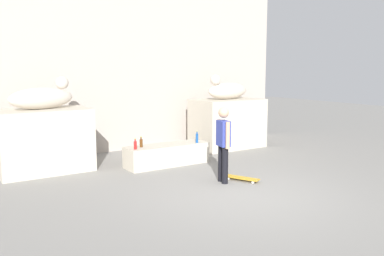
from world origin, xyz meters
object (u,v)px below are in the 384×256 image
(bottle_brown, at_px, (141,143))
(bottle_blue, at_px, (197,138))
(statue_reclining_left, at_px, (43,97))
(statue_reclining_right, at_px, (227,90))
(skater, at_px, (223,141))
(bottle_red, at_px, (135,145))
(skateboard, at_px, (242,178))

(bottle_brown, distance_m, bottle_blue, 1.53)
(statue_reclining_left, height_order, bottle_blue, statue_reclining_left)
(statue_reclining_right, xyz_separation_m, skater, (-2.57, -3.19, -0.89))
(statue_reclining_left, relative_size, statue_reclining_right, 1.01)
(bottle_brown, distance_m, bottle_red, 0.30)
(skater, bearing_deg, bottle_blue, 176.06)
(statue_reclining_left, relative_size, skater, 1.01)
(bottle_red, bearing_deg, skater, -58.96)
(statue_reclining_left, xyz_separation_m, skater, (3.02, -3.20, -0.89))
(skater, bearing_deg, statue_reclining_right, 153.91)
(statue_reclining_right, xyz_separation_m, bottle_red, (-3.76, -1.21, -1.17))
(statue_reclining_right, xyz_separation_m, bottle_blue, (-2.00, -1.30, -1.14))
(statue_reclining_right, height_order, bottle_blue, statue_reclining_right)
(statue_reclining_left, height_order, skateboard, statue_reclining_left)
(statue_reclining_right, distance_m, bottle_brown, 3.84)
(skateboard, bearing_deg, bottle_brown, -173.56)
(skateboard, xyz_separation_m, bottle_blue, (0.14, 2.03, 0.61))
(skateboard, bearing_deg, statue_reclining_right, 122.73)
(statue_reclining_left, bearing_deg, statue_reclining_right, -11.86)
(statue_reclining_right, height_order, bottle_red, statue_reclining_right)
(skateboard, relative_size, bottle_blue, 2.57)
(statue_reclining_right, relative_size, skateboard, 2.05)
(statue_reclining_left, relative_size, bottle_blue, 5.33)
(bottle_brown, relative_size, bottle_red, 1.01)
(statue_reclining_left, bearing_deg, bottle_red, -45.51)
(statue_reclining_right, height_order, skater, statue_reclining_right)
(statue_reclining_right, bearing_deg, bottle_blue, 24.96)
(bottle_brown, bearing_deg, bottle_blue, -9.87)
(statue_reclining_left, bearing_deg, bottle_brown, -38.61)
(bottle_brown, bearing_deg, skateboard, -59.02)
(bottle_brown, height_order, bottle_blue, bottle_blue)
(bottle_brown, bearing_deg, statue_reclining_left, 153.12)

